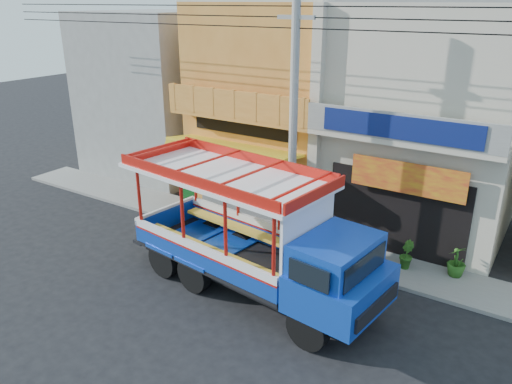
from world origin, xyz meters
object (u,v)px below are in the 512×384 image
(potted_plant_a, at_px, (367,246))
(green_sign, at_px, (189,204))
(potted_plant_b, at_px, (406,254))
(utility_pole, at_px, (298,106))
(potted_plant_c, at_px, (457,261))
(songthaew_truck, at_px, (267,242))

(potted_plant_a, bearing_deg, green_sign, 149.68)
(green_sign, relative_size, potted_plant_b, 1.16)
(utility_pole, relative_size, potted_plant_c, 28.21)
(utility_pole, bearing_deg, potted_plant_c, 13.87)
(songthaew_truck, distance_m, potted_plant_a, 4.04)
(potted_plant_a, bearing_deg, potted_plant_c, -20.74)
(utility_pole, xyz_separation_m, potted_plant_b, (3.53, 0.90, -4.46))
(green_sign, xyz_separation_m, potted_plant_a, (7.23, 0.25, 0.06))
(potted_plant_a, xyz_separation_m, potted_plant_c, (2.68, 0.55, -0.01))
(songthaew_truck, relative_size, green_sign, 7.95)
(potted_plant_c, bearing_deg, potted_plant_a, -47.05)
(utility_pole, bearing_deg, potted_plant_b, 14.26)
(songthaew_truck, bearing_deg, potted_plant_b, 52.47)
(songthaew_truck, bearing_deg, green_sign, 149.89)
(potted_plant_a, relative_size, potted_plant_b, 1.11)
(potted_plant_b, bearing_deg, potted_plant_a, 78.83)
(songthaew_truck, xyz_separation_m, green_sign, (-5.60, 3.25, -1.25))
(green_sign, distance_m, potted_plant_a, 7.24)
(utility_pole, relative_size, songthaew_truck, 3.36)
(potted_plant_b, bearing_deg, songthaew_truck, 121.30)
(songthaew_truck, bearing_deg, utility_pole, 103.33)
(potted_plant_b, bearing_deg, green_sign, 72.02)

